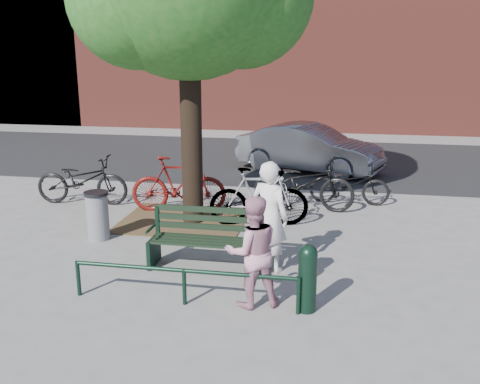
% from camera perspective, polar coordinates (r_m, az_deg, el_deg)
% --- Properties ---
extents(ground, '(90.00, 90.00, 0.00)m').
position_cam_1_polar(ground, '(8.34, -3.61, -8.15)').
color(ground, gray).
rests_on(ground, ground).
extents(dirt_pit, '(2.40, 2.00, 0.02)m').
position_cam_1_polar(dirt_pit, '(10.57, -6.03, -3.03)').
color(dirt_pit, brown).
rests_on(dirt_pit, ground).
extents(road, '(40.00, 7.00, 0.01)m').
position_cam_1_polar(road, '(16.37, 3.51, 3.56)').
color(road, black).
rests_on(road, ground).
extents(park_bench, '(1.74, 0.54, 0.97)m').
position_cam_1_polar(park_bench, '(8.23, -3.53, -4.87)').
color(park_bench, black).
rests_on(park_bench, ground).
extents(guard_railing, '(3.06, 0.06, 0.51)m').
position_cam_1_polar(guard_railing, '(7.12, -5.99, -8.90)').
color(guard_railing, black).
rests_on(guard_railing, ground).
extents(person_left, '(0.73, 0.63, 1.70)m').
position_cam_1_polar(person_left, '(8.02, 3.17, -2.63)').
color(person_left, silver).
rests_on(person_left, ground).
extents(person_right, '(0.89, 0.80, 1.49)m').
position_cam_1_polar(person_right, '(6.94, 1.33, -6.39)').
color(person_right, '#C08496').
rests_on(person_right, ground).
extents(bollard, '(0.24, 0.24, 0.91)m').
position_cam_1_polar(bollard, '(6.94, 7.21, -8.86)').
color(bollard, black).
rests_on(bollard, ground).
extents(litter_bin, '(0.42, 0.42, 0.87)m').
position_cam_1_polar(litter_bin, '(9.74, -14.96, -2.41)').
color(litter_bin, gray).
rests_on(litter_bin, ground).
extents(bicycle_a, '(2.06, 0.85, 1.06)m').
position_cam_1_polar(bicycle_a, '(12.01, -16.50, 1.21)').
color(bicycle_a, black).
rests_on(bicycle_a, ground).
extents(bicycle_b, '(2.00, 0.84, 1.17)m').
position_cam_1_polar(bicycle_b, '(11.01, -6.56, 0.81)').
color(bicycle_b, '#510E0B').
rests_on(bicycle_b, ground).
extents(bicycle_c, '(2.23, 1.07, 1.12)m').
position_cam_1_polar(bicycle_c, '(11.23, 6.79, 0.98)').
color(bicycle_c, black).
rests_on(bicycle_c, ground).
extents(bicycle_d, '(1.95, 0.86, 1.13)m').
position_cam_1_polar(bicycle_d, '(10.10, 2.04, -0.52)').
color(bicycle_d, gray).
rests_on(bicycle_d, ground).
extents(bicycle_e, '(1.72, 0.66, 0.89)m').
position_cam_1_polar(bicycle_e, '(11.77, 11.59, 0.85)').
color(bicycle_e, black).
rests_on(bicycle_e, ground).
extents(parked_car, '(4.15, 2.62, 1.29)m').
position_cam_1_polar(parked_car, '(14.66, 7.41, 4.63)').
color(parked_car, slate).
rests_on(parked_car, ground).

